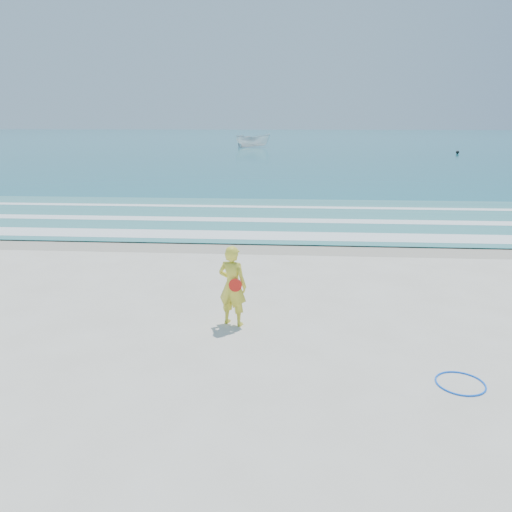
{
  "coord_description": "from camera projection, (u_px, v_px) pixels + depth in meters",
  "views": [
    {
      "loc": [
        0.93,
        -7.54,
        4.19
      ],
      "look_at": [
        0.1,
        4.0,
        1.0
      ],
      "focal_mm": 35.0,
      "sensor_mm": 36.0,
      "label": 1
    }
  ],
  "objects": [
    {
      "name": "foam_mid",
      "position": [
        270.0,
        220.0,
        21.11
      ],
      "size": [
        400.0,
        0.9,
        0.01
      ],
      "primitive_type": "cube",
      "color": "white",
      "rests_on": "shallow"
    },
    {
      "name": "buoy",
      "position": [
        458.0,
        152.0,
        61.3
      ],
      "size": [
        0.4,
        0.4,
        0.4
      ],
      "primitive_type": "sphere",
      "color": "black",
      "rests_on": "ocean"
    },
    {
      "name": "woman",
      "position": [
        233.0,
        286.0,
        10.32
      ],
      "size": [
        0.73,
        0.6,
        1.71
      ],
      "color": "yellow",
      "rests_on": "ground"
    },
    {
      "name": "foam_far",
      "position": [
        273.0,
        207.0,
        24.28
      ],
      "size": [
        400.0,
        0.6,
        0.01
      ],
      "primitive_type": "cube",
      "color": "white",
      "rests_on": "shallow"
    },
    {
      "name": "foam_near",
      "position": [
        266.0,
        235.0,
        18.32
      ],
      "size": [
        400.0,
        1.4,
        0.01
      ],
      "primitive_type": "cube",
      "color": "white",
      "rests_on": "shallow"
    },
    {
      "name": "shallow",
      "position": [
        270.0,
        217.0,
        21.88
      ],
      "size": [
        400.0,
        10.0,
        0.01
      ],
      "primitive_type": "cube",
      "color": "#59B7AD",
      "rests_on": "ocean"
    },
    {
      "name": "boat",
      "position": [
        253.0,
        141.0,
        75.22
      ],
      "size": [
        5.25,
        2.18,
        1.99
      ],
      "primitive_type": "imported",
      "rotation": [
        0.0,
        0.0,
        1.62
      ],
      "color": "white",
      "rests_on": "ocean"
    },
    {
      "name": "ground",
      "position": [
        233.0,
        375.0,
        8.43
      ],
      "size": [
        400.0,
        400.0,
        0.0
      ],
      "primitive_type": "plane",
      "color": "silver",
      "rests_on": "ground"
    },
    {
      "name": "ocean",
      "position": [
        289.0,
        139.0,
        109.39
      ],
      "size": [
        400.0,
        190.0,
        0.04
      ],
      "primitive_type": "cube",
      "color": "#19727F",
      "rests_on": "ground"
    },
    {
      "name": "wet_sand",
      "position": [
        264.0,
        245.0,
        17.08
      ],
      "size": [
        400.0,
        2.4,
        0.0
      ],
      "primitive_type": "cube",
      "color": "#B2A893",
      "rests_on": "ground"
    },
    {
      "name": "hoop",
      "position": [
        460.0,
        383.0,
        8.15
      ],
      "size": [
        0.91,
        0.91,
        0.03
      ],
      "primitive_type": "torus",
      "rotation": [
        0.0,
        0.0,
        -0.16
      ],
      "color": "#0E60FF",
      "rests_on": "ground"
    }
  ]
}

